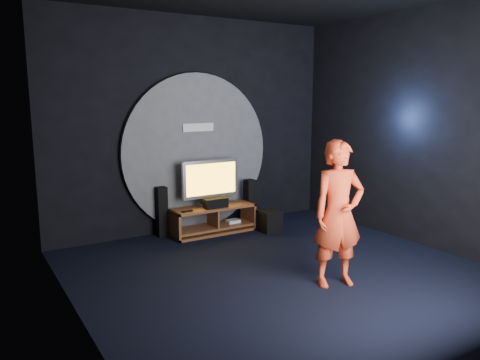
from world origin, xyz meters
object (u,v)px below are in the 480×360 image
(tv, at_px, (211,181))
(player, at_px, (338,214))
(tower_speaker_left, at_px, (161,212))
(tower_speaker_right, at_px, (250,202))
(media_console, at_px, (213,221))
(subwoofer, at_px, (270,221))

(tv, distance_m, player, 2.73)
(tower_speaker_left, distance_m, tower_speaker_right, 1.57)
(tv, bearing_deg, media_console, -84.04)
(subwoofer, xyz_separation_m, player, (-0.60, -2.24, 0.69))
(media_console, height_order, player, player)
(tower_speaker_right, distance_m, player, 2.83)
(media_console, xyz_separation_m, tv, (-0.01, 0.07, 0.67))
(media_console, relative_size, player, 0.81)
(media_console, height_order, tower_speaker_right, tower_speaker_right)
(media_console, distance_m, tv, 0.67)
(tv, bearing_deg, tower_speaker_right, 2.21)
(tv, relative_size, tower_speaker_left, 1.24)
(media_console, distance_m, tower_speaker_right, 0.81)
(subwoofer, bearing_deg, tower_speaker_left, 157.03)
(subwoofer, bearing_deg, tower_speaker_right, 97.91)
(subwoofer, height_order, player, player)
(media_console, bearing_deg, tower_speaker_left, 160.13)
(subwoofer, relative_size, player, 0.21)
(player, bearing_deg, tower_speaker_left, 124.80)
(subwoofer, bearing_deg, tv, 150.86)
(tv, distance_m, tower_speaker_left, 0.93)
(tv, distance_m, tower_speaker_right, 0.91)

